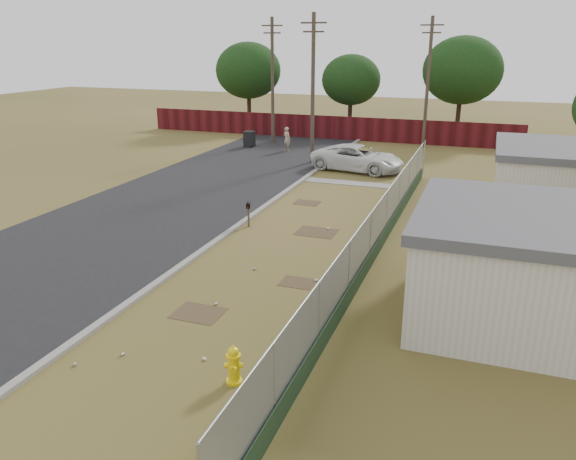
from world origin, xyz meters
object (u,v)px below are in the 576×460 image
at_px(mailbox, 248,207).
at_px(trash_bin, 249,139).
at_px(fire_hydrant, 234,366).
at_px(pedestrian, 287,139).
at_px(pickup_truck, 358,158).

bearing_deg(mailbox, trash_bin, 113.43).
height_order(fire_hydrant, pedestrian, pedestrian).
relative_size(mailbox, trash_bin, 0.95).
relative_size(mailbox, pedestrian, 0.64).
relative_size(mailbox, pickup_truck, 0.20).
bearing_deg(fire_hydrant, pedestrian, 107.46).
distance_m(mailbox, trash_bin, 18.47).
relative_size(fire_hydrant, mailbox, 0.88).
xyz_separation_m(fire_hydrant, pedestrian, (-8.44, 26.83, 0.40)).
height_order(mailbox, pedestrian, pedestrian).
relative_size(fire_hydrant, pickup_truck, 0.17).
xyz_separation_m(pickup_truck, trash_bin, (-9.21, 4.97, -0.18)).
bearing_deg(fire_hydrant, mailbox, 111.94).
bearing_deg(trash_bin, pickup_truck, -28.33).
bearing_deg(pickup_truck, trash_bin, 71.77).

